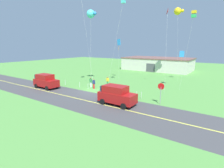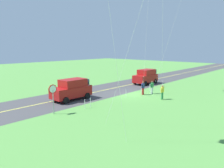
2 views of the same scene
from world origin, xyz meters
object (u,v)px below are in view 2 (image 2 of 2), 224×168
at_px(car_parked_west_near, 146,76).
at_px(person_child_watcher, 162,92).
at_px(car_suv_foreground, 72,89).
at_px(person_adult_near, 152,87).
at_px(stop_sign, 53,93).
at_px(person_adult_companion, 143,88).

distance_m(car_parked_west_near, person_child_watcher, 10.09).
distance_m(car_suv_foreground, car_parked_west_near, 13.98).
bearing_deg(person_child_watcher, car_suv_foreground, 74.42).
xyz_separation_m(car_parked_west_near, person_adult_near, (5.62, 4.57, -0.29)).
relative_size(car_suv_foreground, person_child_watcher, 2.75).
height_order(car_parked_west_near, stop_sign, stop_sign).
height_order(stop_sign, person_child_watcher, stop_sign).
bearing_deg(person_adult_near, car_parked_west_near, 130.78).
bearing_deg(car_parked_west_near, car_suv_foreground, -1.48).
distance_m(car_parked_west_near, person_adult_near, 7.24).
bearing_deg(car_parked_west_near, person_child_watcher, 43.26).
distance_m(car_suv_foreground, person_adult_companion, 8.45).
bearing_deg(car_suv_foreground, stop_sign, 34.87).
bearing_deg(car_suv_foreground, person_child_watcher, 132.34).
height_order(car_suv_foreground, person_adult_companion, car_suv_foreground).
distance_m(car_parked_west_near, stop_sign, 18.36).
bearing_deg(car_parked_west_near, person_adult_near, 39.13).
xyz_separation_m(car_parked_west_near, person_adult_companion, (6.74, 4.01, -0.29)).
relative_size(car_parked_west_near, stop_sign, 1.72).
bearing_deg(person_adult_near, person_adult_companion, -114.79).
relative_size(car_suv_foreground, stop_sign, 1.72).
distance_m(car_suv_foreground, person_adult_near, 9.71).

